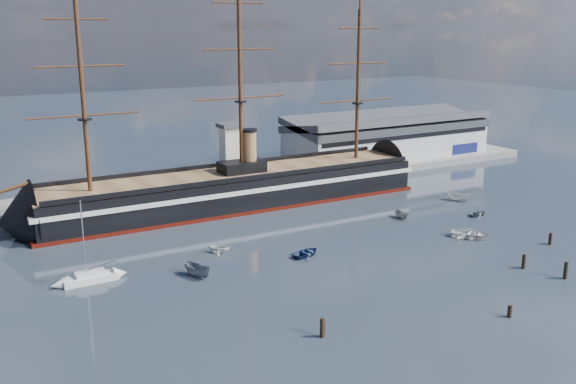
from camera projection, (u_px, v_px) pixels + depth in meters
ground at (287, 228)px, 131.05m from camera, size 600.00×600.00×0.00m
quay at (250, 185)px, 166.02m from camera, size 180.00×18.00×2.00m
warehouse at (387, 137)px, 190.79m from camera, size 63.00×21.00×11.60m
quay_tower at (230, 153)px, 157.64m from camera, size 5.00×5.00×15.00m
warship at (227, 190)px, 144.85m from camera, size 112.98×17.40×53.94m
sailboat at (90, 277)px, 102.88m from camera, size 8.60×2.55×13.75m
motorboat_a at (198, 277)px, 105.35m from camera, size 7.28×4.70×2.74m
motorboat_b at (307, 256)px, 115.06m from camera, size 2.51×3.97×1.72m
motorboat_c at (402, 219)px, 137.19m from camera, size 5.10×2.21×1.99m
motorboat_d at (219, 253)px, 116.50m from camera, size 6.35×6.93×2.42m
motorboat_e at (478, 216)px, 139.33m from camera, size 1.33×2.97×1.36m
motorboat_f at (458, 201)px, 150.92m from camera, size 6.94×4.51×2.61m
motorboat_g at (471, 238)px, 124.68m from camera, size 5.06×4.75×2.32m
piling_near_left at (322, 337)px, 84.95m from camera, size 0.64×0.64×3.42m
piling_near_mid at (509, 317)px, 90.77m from camera, size 0.64×0.64×2.54m
piling_near_right at (523, 268)px, 109.02m from camera, size 0.64×0.64×3.23m
piling_far_right at (550, 245)px, 120.93m from camera, size 0.64×0.64×3.02m
piling_extra at (565, 279)px, 104.52m from camera, size 0.64×0.64×3.67m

